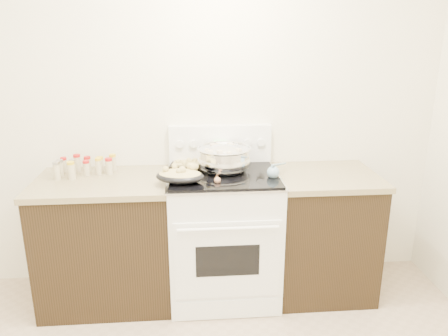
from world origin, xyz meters
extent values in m
cube|color=white|center=(0.00, 1.77, 1.35)|extent=(4.00, 0.05, 2.70)
cube|color=black|center=(-0.48, 1.43, 0.44)|extent=(0.90, 0.64, 0.88)
cube|color=brown|center=(-0.48, 1.43, 0.90)|extent=(0.93, 0.67, 0.04)
cube|color=black|center=(1.08, 1.43, 0.44)|extent=(0.70, 0.64, 0.88)
cube|color=brown|center=(1.08, 1.43, 0.90)|extent=(0.73, 0.67, 0.04)
cube|color=white|center=(0.35, 1.42, 0.46)|extent=(0.76, 0.66, 0.92)
cube|color=white|center=(0.35, 1.08, 0.45)|extent=(0.70, 0.01, 0.55)
cube|color=black|center=(0.35, 1.08, 0.46)|extent=(0.42, 0.01, 0.22)
cylinder|color=white|center=(0.35, 1.04, 0.70)|extent=(0.65, 0.02, 0.02)
cube|color=white|center=(0.35, 1.09, 0.08)|extent=(0.70, 0.01, 0.14)
cube|color=silver|center=(0.35, 1.42, 0.93)|extent=(0.78, 0.68, 0.01)
cube|color=black|center=(0.35, 1.42, 0.94)|extent=(0.74, 0.64, 0.01)
cube|color=white|center=(0.35, 1.72, 1.08)|extent=(0.76, 0.07, 0.28)
cylinder|color=white|center=(0.05, 1.67, 1.10)|extent=(0.06, 0.02, 0.06)
cylinder|color=white|center=(0.15, 1.67, 1.10)|extent=(0.06, 0.02, 0.06)
cylinder|color=white|center=(0.55, 1.67, 1.10)|extent=(0.06, 0.02, 0.06)
cylinder|color=white|center=(0.65, 1.67, 1.10)|extent=(0.06, 0.02, 0.06)
cube|color=#19E533|center=(0.35, 1.67, 1.10)|extent=(0.09, 0.00, 0.04)
cube|color=silver|center=(0.27, 1.67, 1.10)|extent=(0.05, 0.00, 0.05)
cube|color=silver|center=(0.43, 1.67, 1.10)|extent=(0.05, 0.00, 0.05)
ellipsoid|color=silver|center=(0.36, 1.48, 1.02)|extent=(0.45, 0.45, 0.23)
cylinder|color=silver|center=(0.36, 1.48, 0.95)|extent=(0.21, 0.21, 0.01)
torus|color=silver|center=(0.36, 1.48, 1.11)|extent=(0.39, 0.39, 0.02)
cylinder|color=silver|center=(0.36, 1.48, 1.04)|extent=(0.36, 0.36, 0.13)
cylinder|color=brown|center=(0.36, 1.48, 1.10)|extent=(0.34, 0.34, 0.00)
cube|color=beige|center=(0.30, 1.53, 1.10)|extent=(0.03, 0.03, 0.02)
cube|color=beige|center=(0.38, 1.46, 1.10)|extent=(0.03, 0.03, 0.02)
cube|color=beige|center=(0.32, 1.38, 1.10)|extent=(0.04, 0.04, 0.03)
cube|color=beige|center=(0.42, 1.56, 1.10)|extent=(0.05, 0.05, 0.03)
cube|color=beige|center=(0.26, 1.40, 1.10)|extent=(0.04, 0.04, 0.03)
cube|color=beige|center=(0.42, 1.46, 1.10)|extent=(0.05, 0.05, 0.03)
cube|color=beige|center=(0.38, 1.35, 1.10)|extent=(0.04, 0.04, 0.03)
cube|color=beige|center=(0.46, 1.42, 1.10)|extent=(0.04, 0.04, 0.03)
cube|color=beige|center=(0.31, 1.58, 1.10)|extent=(0.04, 0.04, 0.03)
cube|color=beige|center=(0.33, 1.57, 1.10)|extent=(0.05, 0.05, 0.03)
cube|color=beige|center=(0.41, 1.48, 1.10)|extent=(0.04, 0.04, 0.02)
cube|color=beige|center=(0.24, 1.40, 1.10)|extent=(0.03, 0.03, 0.02)
cube|color=beige|center=(0.34, 1.49, 1.10)|extent=(0.04, 0.04, 0.03)
cube|color=beige|center=(0.40, 1.41, 1.10)|extent=(0.03, 0.03, 0.02)
cube|color=beige|center=(0.29, 1.59, 1.10)|extent=(0.04, 0.04, 0.03)
cube|color=beige|center=(0.24, 1.45, 1.10)|extent=(0.03, 0.03, 0.02)
cube|color=beige|center=(0.41, 1.59, 1.10)|extent=(0.04, 0.04, 0.03)
cube|color=beige|center=(0.29, 1.57, 1.10)|extent=(0.04, 0.04, 0.03)
ellipsoid|color=black|center=(0.05, 1.26, 0.98)|extent=(0.36, 0.29, 0.08)
ellipsoid|color=tan|center=(0.05, 1.26, 1.00)|extent=(0.33, 0.26, 0.06)
sphere|color=tan|center=(0.05, 1.23, 1.03)|extent=(0.04, 0.04, 0.04)
sphere|color=tan|center=(-0.04, 1.28, 1.03)|extent=(0.04, 0.04, 0.04)
sphere|color=tan|center=(0.02, 1.33, 1.03)|extent=(0.04, 0.04, 0.04)
sphere|color=tan|center=(0.14, 1.30, 1.03)|extent=(0.05, 0.05, 0.05)
sphere|color=tan|center=(0.15, 1.32, 1.03)|extent=(0.05, 0.05, 0.05)
sphere|color=tan|center=(0.07, 1.24, 1.03)|extent=(0.05, 0.05, 0.05)
sphere|color=tan|center=(0.12, 1.33, 1.03)|extent=(0.05, 0.05, 0.05)
sphere|color=tan|center=(-0.04, 1.27, 1.03)|extent=(0.04, 0.04, 0.04)
cube|color=black|center=(0.18, 1.64, 0.95)|extent=(0.42, 0.33, 0.02)
cube|color=tan|center=(0.18, 1.64, 0.97)|extent=(0.38, 0.29, 0.02)
sphere|color=tan|center=(0.30, 1.56, 0.98)|extent=(0.03, 0.03, 0.03)
sphere|color=tan|center=(0.21, 1.63, 0.98)|extent=(0.04, 0.04, 0.04)
sphere|color=tan|center=(0.12, 1.63, 0.98)|extent=(0.04, 0.04, 0.04)
sphere|color=tan|center=(0.25, 1.72, 0.98)|extent=(0.05, 0.05, 0.05)
sphere|color=tan|center=(0.22, 1.56, 0.98)|extent=(0.04, 0.04, 0.04)
sphere|color=tan|center=(0.11, 1.65, 0.98)|extent=(0.04, 0.04, 0.04)
sphere|color=tan|center=(0.31, 1.64, 0.98)|extent=(0.03, 0.03, 0.03)
sphere|color=tan|center=(0.08, 1.57, 0.98)|extent=(0.04, 0.04, 0.04)
sphere|color=tan|center=(0.16, 1.65, 0.98)|extent=(0.04, 0.04, 0.04)
sphere|color=tan|center=(0.04, 1.62, 0.98)|extent=(0.04, 0.04, 0.04)
cylinder|color=#B47852|center=(0.30, 1.35, 0.95)|extent=(0.02, 0.26, 0.01)
sphere|color=#B47852|center=(0.30, 1.24, 0.96)|extent=(0.04, 0.04, 0.04)
sphere|color=#789CB4|center=(0.68, 1.32, 0.98)|extent=(0.09, 0.09, 0.09)
cylinder|color=#789CB4|center=(0.74, 1.41, 1.00)|extent=(0.16, 0.24, 0.07)
cylinder|color=#BFB28C|center=(-0.78, 1.63, 0.97)|extent=(0.04, 0.04, 0.09)
cylinder|color=#B21414|center=(-0.78, 1.63, 1.02)|extent=(0.04, 0.04, 0.02)
cylinder|color=#BFB28C|center=(-0.69, 1.64, 0.97)|extent=(0.05, 0.05, 0.11)
cylinder|color=#B21414|center=(-0.69, 1.64, 1.04)|extent=(0.05, 0.05, 0.02)
cylinder|color=#BFB28C|center=(-0.62, 1.64, 0.96)|extent=(0.05, 0.05, 0.09)
cylinder|color=#B21414|center=(-0.62, 1.64, 1.02)|extent=(0.05, 0.05, 0.02)
cylinder|color=#BFB28C|center=(-0.53, 1.64, 0.96)|extent=(0.04, 0.04, 0.09)
cylinder|color=gold|center=(-0.53, 1.64, 1.02)|extent=(0.05, 0.05, 0.02)
cylinder|color=#BFB28C|center=(-0.43, 1.62, 0.97)|extent=(0.04, 0.04, 0.11)
cylinder|color=gold|center=(-0.43, 1.62, 1.04)|extent=(0.05, 0.05, 0.02)
cylinder|color=#BFB28C|center=(-0.78, 1.54, 0.97)|extent=(0.04, 0.04, 0.10)
cylinder|color=#B2B2B7|center=(-0.78, 1.54, 1.03)|extent=(0.04, 0.04, 0.02)
cylinder|color=#BFB28C|center=(-0.70, 1.54, 0.97)|extent=(0.04, 0.04, 0.10)
cylinder|color=#B2B2B7|center=(-0.70, 1.54, 1.03)|extent=(0.04, 0.04, 0.02)
cylinder|color=#BFB28C|center=(-0.60, 1.53, 0.97)|extent=(0.04, 0.04, 0.09)
cylinder|color=#B21414|center=(-0.60, 1.53, 1.02)|extent=(0.05, 0.05, 0.02)
cylinder|color=#BFB28C|center=(-0.52, 1.53, 0.97)|extent=(0.04, 0.04, 0.11)
cylinder|color=gold|center=(-0.52, 1.53, 1.04)|extent=(0.04, 0.04, 0.02)
cylinder|color=#BFB28C|center=(-0.45, 1.55, 0.97)|extent=(0.05, 0.05, 0.10)
cylinder|color=#B21414|center=(-0.45, 1.55, 1.03)|extent=(0.05, 0.05, 0.02)
cylinder|color=#BFB28C|center=(-0.78, 1.46, 0.97)|extent=(0.05, 0.05, 0.11)
cylinder|color=#B2B2B7|center=(-0.78, 1.46, 1.04)|extent=(0.05, 0.05, 0.02)
cylinder|color=#BFB28C|center=(-0.69, 1.45, 0.97)|extent=(0.05, 0.05, 0.11)
cylinder|color=gold|center=(-0.69, 1.45, 1.04)|extent=(0.05, 0.05, 0.02)
camera|label=1|loc=(0.12, -1.45, 1.88)|focal=35.00mm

